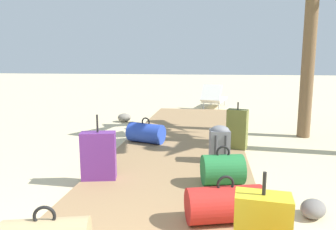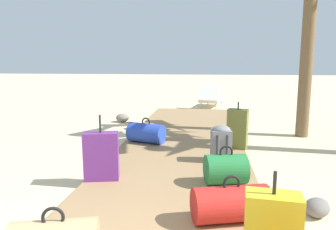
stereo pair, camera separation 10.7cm
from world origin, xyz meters
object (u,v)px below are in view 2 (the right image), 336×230
object	(u,v)px
duffel_bag_red	(231,204)
suitcase_olive	(237,129)
duffel_bag_green	(226,169)
suitcase_purple	(101,156)
backpack_grey	(221,142)
lounge_chair	(211,98)
duffel_bag_blue	(146,133)

from	to	relation	value
duffel_bag_red	suitcase_olive	bearing A→B (deg)	83.62
duffel_bag_red	suitcase_olive	world-z (taller)	suitcase_olive
duffel_bag_red	duffel_bag_green	world-z (taller)	duffel_bag_green
suitcase_olive	suitcase_purple	bearing A→B (deg)	-137.25
duffel_bag_red	suitcase_olive	xyz separation A→B (m)	(0.28, 2.49, 0.16)
duffel_bag_red	suitcase_purple	world-z (taller)	suitcase_purple
duffel_bag_red	backpack_grey	bearing A→B (deg)	90.66
suitcase_olive	lounge_chair	bearing A→B (deg)	94.26
duffel_bag_blue	duffel_bag_red	bearing A→B (deg)	-63.80
duffel_bag_green	duffel_bag_red	bearing A→B (deg)	-90.11
backpack_grey	duffel_bag_green	bearing A→B (deg)	-88.53
backpack_grey	suitcase_olive	xyz separation A→B (m)	(0.30, 0.75, 0.05)
backpack_grey	suitcase_olive	distance (m)	0.81
backpack_grey	duffel_bag_green	world-z (taller)	backpack_grey
lounge_chair	duffel_bag_green	bearing A→B (deg)	-89.14
duffel_bag_blue	suitcase_olive	world-z (taller)	suitcase_olive
suitcase_purple	lounge_chair	distance (m)	6.84
suitcase_purple	lounge_chair	xyz separation A→B (m)	(1.41, 6.70, -0.05)
duffel_bag_blue	lounge_chair	world-z (taller)	lounge_chair
suitcase_purple	duffel_bag_green	world-z (taller)	suitcase_purple
suitcase_purple	suitcase_olive	size ratio (longest dim) A/B	1.04
suitcase_purple	backpack_grey	xyz separation A→B (m)	(1.48, 0.90, -0.02)
duffel_bag_red	backpack_grey	distance (m)	1.75
duffel_bag_blue	duffel_bag_green	distance (m)	2.19
duffel_bag_green	lounge_chair	world-z (taller)	lounge_chair
lounge_chair	duffel_bag_blue	bearing A→B (deg)	-103.80
duffel_bag_red	lounge_chair	xyz separation A→B (m)	(-0.10, 7.54, 0.08)
backpack_grey	lounge_chair	size ratio (longest dim) A/B	0.33
duffel_bag_red	lounge_chair	world-z (taller)	lounge_chair
backpack_grey	duffel_bag_blue	bearing A→B (deg)	144.89
duffel_bag_green	duffel_bag_blue	bearing A→B (deg)	126.54
duffel_bag_green	lounge_chair	bearing A→B (deg)	90.86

